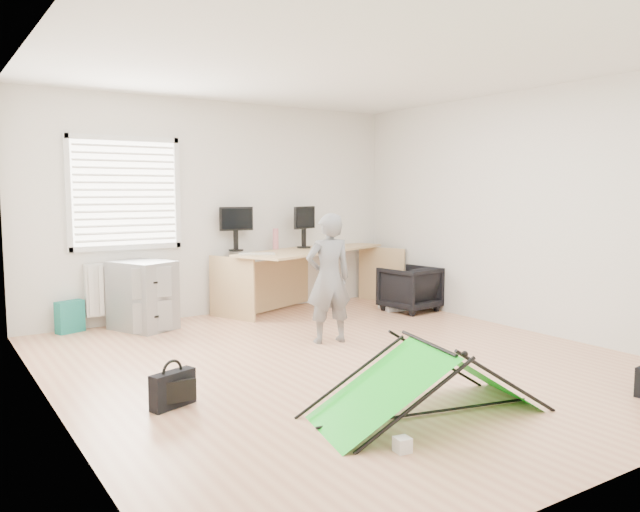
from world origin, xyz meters
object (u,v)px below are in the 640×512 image
monitor_left (236,235)px  kite (427,379)px  thermos (276,239)px  laptop_bag (173,389)px  filing_cabinet (143,295)px  monitor_right (304,233)px  desk (312,279)px  office_chair (410,289)px  storage_crate (398,300)px  person (329,278)px

monitor_left → kite: bearing=-87.5°
thermos → laptop_bag: bearing=-130.5°
kite → filing_cabinet: bearing=115.1°
monitor_right → kite: (-1.42, -3.96, -0.76)m
monitor_left → desk: bearing=-7.5°
kite → laptop_bag: bearing=154.9°
desk → monitor_right: (-0.02, 0.18, 0.61)m
monitor_left → laptop_bag: bearing=-114.1°
desk → thermos: size_ratio=8.70×
monitor_left → monitor_right: monitor_left is taller
office_chair → storage_crate: office_chair is taller
monitor_right → thermos: 0.41m
office_chair → person: bearing=16.0°
filing_cabinet → monitor_right: (2.24, 0.14, 0.62)m
thermos → office_chair: 1.88m
kite → laptop_bag: size_ratio=4.71×
desk → kite: desk is taller
office_chair → storage_crate: (-0.04, 0.18, -0.17)m
desk → thermos: 0.73m
monitor_right → person: 2.02m
person → kite: 2.27m
filing_cabinet → storage_crate: 3.31m
thermos → kite: bearing=-104.2°
monitor_left → person: size_ratio=0.32×
filing_cabinet → monitor_left: size_ratio=1.81×
desk → filing_cabinet: bearing=156.9°
filing_cabinet → monitor_left: monitor_left is taller
thermos → office_chair: (1.42, -1.05, -0.65)m
monitor_left → monitor_right: size_ratio=1.01×
person → laptop_bag: bearing=38.2°
thermos → monitor_left: bearing=175.5°
desk → office_chair: 1.29m
filing_cabinet → thermos: size_ratio=2.86×
thermos → person: bearing=-102.5°
person → monitor_left: bearing=-74.0°
monitor_right → thermos: (-0.40, 0.07, -0.07)m
storage_crate → laptop_bag: size_ratio=1.26×
kite → storage_crate: (2.40, 3.16, -0.13)m
desk → filing_cabinet: desk is taller
monitor_right → laptop_bag: 4.12m
desk → storage_crate: 1.18m
laptop_bag → desk: bearing=23.0°
office_chair → laptop_bag: size_ratio=1.84×
thermos → storage_crate: bearing=-32.2°
desk → monitor_left: (-0.97, 0.29, 0.61)m
filing_cabinet → thermos: thermos is taller
desk → filing_cabinet: (-2.26, 0.04, -0.01)m
monitor_left → thermos: 0.56m
desk → person: size_ratio=1.76×
person → kite: (-0.60, -2.15, -0.42)m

